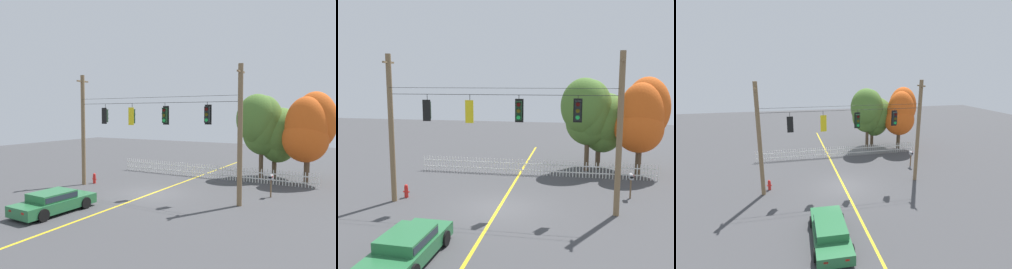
% 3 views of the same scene
% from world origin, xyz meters
% --- Properties ---
extents(ground, '(80.00, 80.00, 0.00)m').
position_xyz_m(ground, '(0.00, 0.00, 0.00)').
color(ground, '#424244').
extents(lane_centerline_stripe, '(0.16, 36.00, 0.01)m').
position_xyz_m(lane_centerline_stripe, '(0.00, 0.00, 0.00)').
color(lane_centerline_stripe, gold).
rests_on(lane_centerline_stripe, ground).
extents(signal_support_span, '(12.22, 1.10, 8.07)m').
position_xyz_m(signal_support_span, '(0.00, -0.00, 4.11)').
color(signal_support_span, brown).
rests_on(signal_support_span, ground).
extents(traffic_signal_eastbound_side, '(0.43, 0.38, 1.41)m').
position_xyz_m(traffic_signal_eastbound_side, '(-3.84, -0.01, 5.11)').
color(traffic_signal_eastbound_side, black).
extents(traffic_signal_westbound_side, '(0.43, 0.38, 1.46)m').
position_xyz_m(traffic_signal_westbound_side, '(-1.52, -0.01, 5.09)').
color(traffic_signal_westbound_side, black).
extents(traffic_signal_northbound_secondary, '(0.43, 0.38, 1.39)m').
position_xyz_m(traffic_signal_northbound_secondary, '(1.04, 0.01, 5.16)').
color(traffic_signal_northbound_secondary, black).
extents(traffic_signal_northbound_primary, '(0.43, 0.38, 1.34)m').
position_xyz_m(traffic_signal_northbound_primary, '(3.95, 0.01, 5.21)').
color(traffic_signal_northbound_primary, black).
extents(white_picket_fence, '(16.61, 0.06, 1.09)m').
position_xyz_m(white_picket_fence, '(1.08, 7.07, 0.55)').
color(white_picket_fence, white).
rests_on(white_picket_fence, ground).
extents(autumn_maple_near_fence, '(3.85, 3.63, 6.85)m').
position_xyz_m(autumn_maple_near_fence, '(4.74, 9.17, 4.32)').
color(autumn_maple_near_fence, brown).
rests_on(autumn_maple_near_fence, ground).
extents(autumn_maple_mid, '(4.22, 4.09, 5.76)m').
position_xyz_m(autumn_maple_mid, '(5.88, 10.09, 3.57)').
color(autumn_maple_mid, brown).
rests_on(autumn_maple_mid, ground).
extents(autumn_oak_far_east, '(3.81, 3.56, 6.92)m').
position_xyz_m(autumn_oak_far_east, '(8.40, 8.55, 4.10)').
color(autumn_oak_far_east, brown).
rests_on(autumn_oak_far_east, ground).
extents(parked_car, '(2.07, 4.61, 1.15)m').
position_xyz_m(parked_car, '(-2.13, -6.28, 0.61)').
color(parked_car, '#286B3D').
rests_on(parked_car, ground).
extents(fire_hydrant, '(0.38, 0.22, 0.77)m').
position_xyz_m(fire_hydrant, '(-5.59, 0.72, 0.38)').
color(fire_hydrant, red).
rests_on(fire_hydrant, ground).
extents(roadside_mailbox, '(0.25, 0.44, 1.44)m').
position_xyz_m(roadside_mailbox, '(7.03, 2.94, 1.17)').
color(roadside_mailbox, brown).
rests_on(roadside_mailbox, ground).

